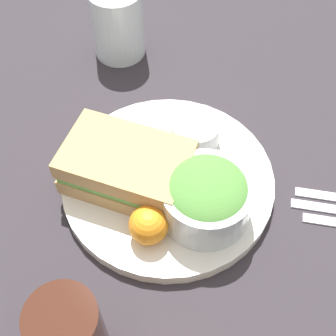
% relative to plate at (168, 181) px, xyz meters
% --- Properties ---
extents(ground_plane, '(4.00, 4.00, 0.00)m').
position_rel_plate_xyz_m(ground_plane, '(0.00, 0.00, -0.01)').
color(ground_plane, '#2D282D').
extents(plate, '(0.26, 0.26, 0.02)m').
position_rel_plate_xyz_m(plate, '(0.00, 0.00, 0.00)').
color(plate, white).
rests_on(plate, ground_plane).
extents(sandwich, '(0.17, 0.13, 0.06)m').
position_rel_plate_xyz_m(sandwich, '(0.05, 0.01, 0.04)').
color(sandwich, tan).
rests_on(sandwich, plate).
extents(salad_bowl, '(0.10, 0.10, 0.07)m').
position_rel_plate_xyz_m(salad_bowl, '(-0.04, 0.05, 0.04)').
color(salad_bowl, silver).
rests_on(salad_bowl, plate).
extents(dressing_cup, '(0.06, 0.06, 0.04)m').
position_rel_plate_xyz_m(dressing_cup, '(-0.03, -0.06, 0.03)').
color(dressing_cup, '#B7B7BC').
rests_on(dressing_cup, plate).
extents(orange_wedge, '(0.04, 0.04, 0.04)m').
position_rel_plate_xyz_m(orange_wedge, '(0.02, 0.08, 0.03)').
color(orange_wedge, orange).
rests_on(orange_wedge, plate).
extents(drink_glass, '(0.07, 0.07, 0.11)m').
position_rel_plate_xyz_m(drink_glass, '(0.08, 0.20, 0.04)').
color(drink_glass, '#38190F').
rests_on(drink_glass, ground_plane).
extents(water_glass, '(0.08, 0.08, 0.11)m').
position_rel_plate_xyz_m(water_glass, '(0.08, -0.25, 0.04)').
color(water_glass, silver).
rests_on(water_glass, ground_plane).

